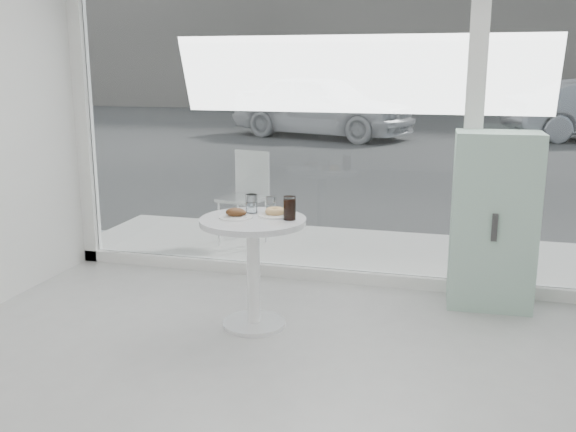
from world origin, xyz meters
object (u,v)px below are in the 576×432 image
(mint_cabinet, at_px, (493,221))
(water_tumbler_b, at_px, (271,206))
(car_white, at_px, (322,106))
(main_table, at_px, (253,250))
(plate_donut, at_px, (275,213))
(cola_glass, at_px, (290,208))
(plate_fritter, at_px, (236,214))
(patio_chair, at_px, (246,191))
(water_tumbler_a, at_px, (251,205))

(mint_cabinet, xyz_separation_m, water_tumbler_b, (-1.51, -0.67, 0.17))
(car_white, distance_m, water_tumbler_b, 12.01)
(main_table, distance_m, plate_donut, 0.29)
(main_table, bearing_deg, cola_glass, 6.88)
(plate_donut, distance_m, water_tumbler_b, 0.10)
(main_table, bearing_deg, plate_fritter, -169.77)
(main_table, xyz_separation_m, cola_glass, (0.25, 0.03, 0.30))
(patio_chair, xyz_separation_m, plate_donut, (0.82, -1.78, 0.23))
(water_tumbler_b, bearing_deg, plate_donut, -56.98)
(mint_cabinet, xyz_separation_m, patio_chair, (-2.28, 1.03, -0.09))
(mint_cabinet, height_order, water_tumbler_b, mint_cabinet)
(main_table, xyz_separation_m, water_tumbler_b, (0.07, 0.19, 0.27))
(car_white, bearing_deg, water_tumbler_a, -151.06)
(plate_donut, bearing_deg, car_white, 100.85)
(main_table, distance_m, mint_cabinet, 1.80)
(plate_donut, bearing_deg, mint_cabinet, 27.02)
(cola_glass, bearing_deg, car_white, 101.35)
(water_tumbler_a, relative_size, water_tumbler_b, 1.13)
(car_white, bearing_deg, cola_glass, -149.74)
(car_white, height_order, water_tumbler_a, car_white)
(car_white, bearing_deg, plate_fritter, -151.44)
(plate_fritter, height_order, water_tumbler_b, water_tumbler_b)
(patio_chair, xyz_separation_m, plate_fritter, (0.59, -1.91, 0.23))
(plate_fritter, height_order, plate_donut, plate_fritter)
(plate_donut, bearing_deg, main_table, -137.87)
(main_table, relative_size, water_tumbler_b, 6.60)
(plate_donut, height_order, cola_glass, cola_glass)
(main_table, distance_m, water_tumbler_a, 0.32)
(main_table, distance_m, plate_fritter, 0.27)
(main_table, bearing_deg, water_tumbler_b, 69.01)
(cola_glass, bearing_deg, water_tumbler_b, 137.71)
(mint_cabinet, distance_m, plate_donut, 1.64)
(patio_chair, bearing_deg, water_tumbler_a, -55.92)
(patio_chair, height_order, car_white, car_white)
(main_table, relative_size, plate_donut, 3.29)
(main_table, xyz_separation_m, patio_chair, (-0.70, 1.89, 0.02))
(mint_cabinet, relative_size, plate_donut, 5.59)
(plate_donut, xyz_separation_m, water_tumbler_a, (-0.18, 0.04, 0.04))
(mint_cabinet, relative_size, car_white, 0.28)
(mint_cabinet, relative_size, cola_glass, 8.31)
(patio_chair, bearing_deg, car_white, 112.15)
(mint_cabinet, xyz_separation_m, water_tumbler_a, (-1.64, -0.70, 0.17))
(water_tumbler_b, relative_size, cola_glass, 0.74)
(mint_cabinet, distance_m, cola_glass, 1.58)
(mint_cabinet, height_order, plate_fritter, mint_cabinet)
(patio_chair, bearing_deg, water_tumbler_b, -51.71)
(main_table, height_order, plate_fritter, plate_fritter)
(main_table, relative_size, mint_cabinet, 0.59)
(mint_cabinet, height_order, patio_chair, mint_cabinet)
(mint_cabinet, bearing_deg, plate_donut, -155.54)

